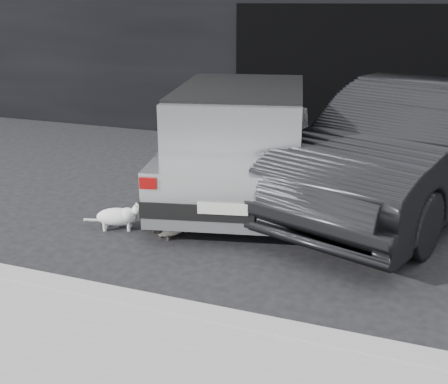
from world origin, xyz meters
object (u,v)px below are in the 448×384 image
(cat_siamese, at_px, (171,227))
(cat_white, at_px, (120,216))
(second_car, at_px, (410,147))
(silver_hatchback, at_px, (241,135))

(cat_siamese, distance_m, cat_white, 0.68)
(second_car, xyz_separation_m, cat_white, (-3.20, -2.06, -0.66))
(second_car, xyz_separation_m, cat_siamese, (-2.52, -2.05, -0.71))
(silver_hatchback, height_order, cat_siamese, silver_hatchback)
(silver_hatchback, distance_m, second_car, 2.27)
(second_car, bearing_deg, cat_white, -128.68)
(silver_hatchback, height_order, cat_white, silver_hatchback)
(second_car, height_order, cat_siamese, second_car)
(silver_hatchback, bearing_deg, cat_siamese, -111.33)
(cat_siamese, relative_size, cat_white, 1.05)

